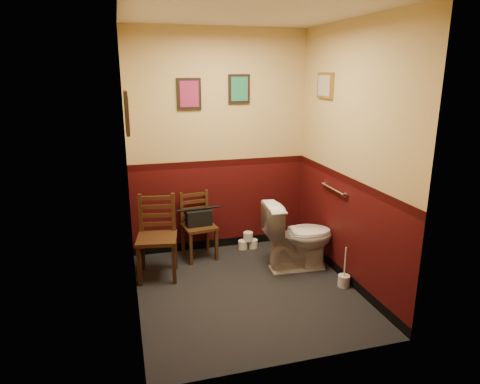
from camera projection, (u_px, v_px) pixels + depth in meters
name	position (u px, v px, depth m)	size (l,w,h in m)	color
floor	(246.00, 290.00, 4.46)	(2.20, 2.40, 0.00)	black
ceiling	(248.00, 12.00, 3.72)	(2.20, 2.40, 0.00)	silver
wall_back	(219.00, 144.00, 5.20)	(2.20, 2.70, 0.00)	#3B0A0A
wall_front	(296.00, 198.00, 2.98)	(2.20, 2.70, 0.00)	#3B0A0A
wall_left	(129.00, 171.00, 3.80)	(2.40, 2.70, 0.00)	#3B0A0A
wall_right	(350.00, 158.00, 4.38)	(2.40, 2.70, 0.00)	#3B0A0A
grab_bar	(333.00, 189.00, 4.71)	(0.05, 0.56, 0.06)	silver
framed_print_back_a	(189.00, 94.00, 4.93)	(0.28, 0.04, 0.36)	black
framed_print_back_b	(239.00, 89.00, 5.07)	(0.26, 0.04, 0.34)	black
framed_print_left	(127.00, 113.00, 3.77)	(0.04, 0.30, 0.38)	black
framed_print_right	(325.00, 86.00, 4.74)	(0.04, 0.34, 0.28)	olive
toilet	(298.00, 236.00, 4.87)	(0.45, 0.80, 0.78)	white
toilet_brush	(344.00, 280.00, 4.53)	(0.12, 0.12, 0.45)	silver
chair_left	(157.00, 237.00, 4.68)	(0.49, 0.49, 0.91)	#412713
chair_right	(198.00, 225.00, 5.18)	(0.42, 0.42, 0.80)	#412713
handbag	(199.00, 218.00, 5.11)	(0.31, 0.17, 0.22)	black
tp_stack	(248.00, 242.00, 5.49)	(0.26, 0.13, 0.22)	silver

